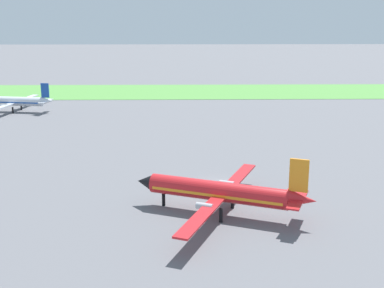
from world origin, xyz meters
name	(u,v)px	position (x,y,z in m)	size (l,w,h in m)	color
ground_plane	(217,184)	(0.00, 0.00, 0.00)	(600.00, 600.00, 0.00)	slate
grass_taxiway_strip	(199,91)	(0.00, 82.15, 0.04)	(360.00, 28.00, 0.08)	#549342
airplane_foreground_turboprop	(221,191)	(-0.23, -10.64, 2.75)	(20.66, 23.83, 7.52)	red
airplane_taxiing_turboprop	(14,101)	(-43.91, 52.43, 2.49)	(19.44, 22.61, 6.81)	silver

